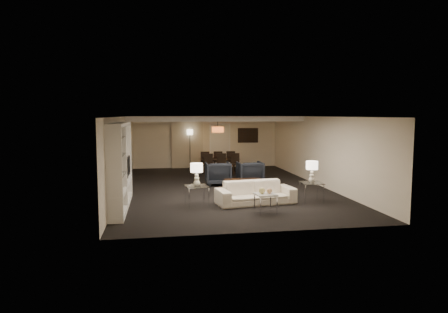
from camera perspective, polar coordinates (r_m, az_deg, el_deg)
name	(u,v)px	position (r m, az deg, el deg)	size (l,w,h in m)	color
floor	(224,187)	(14.20, 0.00, -4.42)	(11.00, 11.00, 0.00)	black
ceiling	(224,117)	(13.96, 0.00, 5.72)	(7.00, 11.00, 0.02)	silver
wall_back	(206,142)	(19.46, -2.64, 2.11)	(7.00, 0.02, 2.50)	beige
wall_front	(265,176)	(8.69, 5.93, -2.76)	(7.00, 0.02, 2.50)	beige
wall_left	(122,154)	(13.90, -14.39, 0.37)	(0.02, 11.00, 2.50)	beige
wall_right	(318,151)	(15.00, 13.31, 0.80)	(0.02, 11.00, 2.50)	beige
ceiling_soffit	(211,119)	(17.43, -1.88, 5.45)	(7.00, 4.00, 0.20)	silver
curtains	(187,143)	(19.30, -5.27, 1.91)	(1.50, 0.12, 2.40)	beige
door	(220,146)	(19.54, -0.59, 1.54)	(0.90, 0.05, 2.10)	silver
painting	(248,135)	(19.76, 3.44, 3.04)	(0.95, 0.04, 0.65)	#142D38
media_unit	(121,166)	(11.31, -14.56, -1.27)	(0.38, 3.40, 2.35)	white
pendant_light	(218,130)	(17.48, -0.90, 3.88)	(0.52, 0.52, 0.24)	#D8591E
sofa	(255,193)	(11.59, 4.52, -5.16)	(2.25, 0.88, 0.66)	beige
coffee_table	(244,186)	(13.14, 2.84, -4.29)	(1.23, 0.72, 0.44)	black
armchair_left	(218,173)	(14.66, -0.86, -2.44)	(0.89, 0.92, 0.84)	black
armchair_right	(250,173)	(14.88, 3.72, -2.32)	(0.89, 0.92, 0.84)	black
side_table_left	(197,196)	(11.32, -3.91, -5.63)	(0.62, 0.62, 0.58)	white
side_table_right	(311,192)	(12.12, 12.38, -4.99)	(0.62, 0.62, 0.58)	white
table_lamp_left	(197,175)	(11.21, -3.93, -2.60)	(0.35, 0.35, 0.64)	#F3EFCD
table_lamp_right	(312,172)	(12.02, 12.44, -2.15)	(0.35, 0.35, 0.64)	beige
marble_table	(266,203)	(10.57, 5.95, -6.67)	(0.51, 0.51, 0.51)	white
gold_gourd_a	(262,191)	(10.47, 5.44, -4.88)	(0.16, 0.16, 0.16)	#E1D077
gold_gourd_b	(269,191)	(10.53, 6.50, -4.89)	(0.14, 0.14, 0.14)	tan
television	(124,167)	(12.19, -14.03, -1.40)	(0.13, 0.99, 0.57)	black
vase_blue	(116,173)	(10.17, -15.13, -2.29)	(0.15, 0.15, 0.16)	navy
vase_amber	(117,151)	(10.50, -15.00, 0.75)	(0.16, 0.16, 0.17)	#BD823F
floor_speaker	(130,179)	(13.25, -13.28, -3.14)	(0.11, 0.11, 1.00)	black
dining_table	(220,166)	(17.84, -0.59, -1.30)	(1.71, 0.95, 0.60)	black
chair_nl	(208,164)	(17.10, -2.24, -1.13)	(0.41, 0.41, 0.89)	black
chair_nm	(222,164)	(17.19, -0.26, -1.09)	(0.41, 0.41, 0.89)	black
chair_nr	(236,164)	(17.29, 1.71, -1.05)	(0.41, 0.41, 0.89)	black
chair_fl	(205,161)	(18.38, -2.75, -0.63)	(0.41, 0.41, 0.89)	black
chair_fm	(218,161)	(18.46, -0.90, -0.60)	(0.41, 0.41, 0.89)	black
chair_fr	(231,160)	(18.56, 0.94, -0.56)	(0.41, 0.41, 0.89)	black
floor_lamp	(190,149)	(19.11, -4.88, 1.07)	(0.27, 0.27, 1.86)	black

